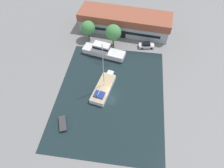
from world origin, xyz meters
TOP-DOWN VIEW (x-y plane):
  - ground_plane at (0.00, 0.00)m, footprint 440.00×440.00m
  - water_canal at (0.00, 0.00)m, footprint 25.01×32.13m
  - warehouse_building at (0.68, 25.89)m, footprint 28.61×11.16m
  - quay_tree_near_building at (-1.77, 17.84)m, footprint 4.46×4.46m
  - quay_tree_by_water at (-9.42, 19.86)m, footprint 4.07×4.07m
  - parked_car at (7.87, 18.24)m, footprint 4.58×2.39m
  - sailboat_moored at (-1.89, 1.13)m, footprint 5.08×10.49m
  - motor_cruiser at (-3.98, 13.50)m, footprint 12.39×5.68m
  - small_dinghy at (-8.98, -9.26)m, footprint 2.67×3.93m

SIDE VIEW (x-z plane):
  - ground_plane at x=0.00m, z-range 0.00..0.00m
  - water_canal at x=0.00m, z-range 0.00..0.01m
  - small_dinghy at x=-8.98m, z-range 0.01..0.66m
  - sailboat_moored at x=-1.89m, z-range -6.18..7.71m
  - parked_car at x=7.87m, z-range 0.01..1.61m
  - motor_cruiser at x=-3.98m, z-range -0.50..3.08m
  - warehouse_building at x=0.68m, z-range 0.04..5.82m
  - quay_tree_by_water at x=-9.42m, z-range 0.93..6.89m
  - quay_tree_near_building at x=-1.77m, z-range 1.14..7.91m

